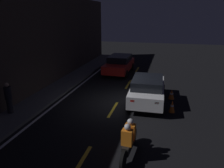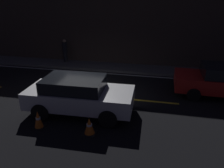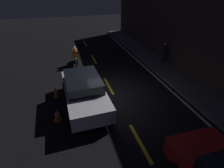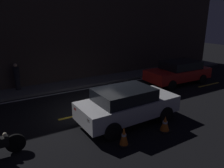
# 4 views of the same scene
# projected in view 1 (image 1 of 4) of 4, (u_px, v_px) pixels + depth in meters

# --- Properties ---
(ground_plane) EXTENTS (56.00, 56.00, 0.00)m
(ground_plane) POSITION_uv_depth(u_px,v_px,m) (117.00, 103.00, 12.48)
(ground_plane) COLOR black
(raised_curb) EXTENTS (28.00, 1.69, 0.14)m
(raised_curb) POSITION_uv_depth(u_px,v_px,m) (48.00, 95.00, 13.50)
(raised_curb) COLOR #4C4C4F
(raised_curb) RESTS_ON ground
(building_front) EXTENTS (28.00, 0.30, 6.15)m
(building_front) POSITION_uv_depth(u_px,v_px,m) (29.00, 45.00, 12.82)
(building_front) COLOR #382D28
(building_front) RESTS_ON ground
(lane_dash_b) EXTENTS (2.00, 0.14, 0.01)m
(lane_dash_b) POSITION_uv_depth(u_px,v_px,m) (81.00, 163.00, 7.41)
(lane_dash_b) COLOR gold
(lane_dash_b) RESTS_ON ground
(lane_dash_c) EXTENTS (2.00, 0.14, 0.01)m
(lane_dash_c) POSITION_uv_depth(u_px,v_px,m) (113.00, 110.00, 11.56)
(lane_dash_c) COLOR gold
(lane_dash_c) RESTS_ON ground
(lane_dash_d) EXTENTS (2.00, 0.14, 0.01)m
(lane_dash_d) POSITION_uv_depth(u_px,v_px,m) (128.00, 84.00, 15.71)
(lane_dash_d) COLOR gold
(lane_dash_d) RESTS_ON ground
(lane_dash_e) EXTENTS (2.00, 0.14, 0.01)m
(lane_dash_e) POSITION_uv_depth(u_px,v_px,m) (137.00, 70.00, 19.86)
(lane_dash_e) COLOR gold
(lane_dash_e) RESTS_ON ground
(lane_solid_kerb) EXTENTS (25.20, 0.14, 0.01)m
(lane_solid_kerb) POSITION_uv_depth(u_px,v_px,m) (65.00, 97.00, 13.26)
(lane_solid_kerb) COLOR silver
(lane_solid_kerb) RESTS_ON ground
(sedan_white) EXTENTS (4.27, 2.02, 1.50)m
(sedan_white) POSITION_uv_depth(u_px,v_px,m) (147.00, 89.00, 12.26)
(sedan_white) COLOR silver
(sedan_white) RESTS_ON ground
(taxi_red) EXTENTS (4.40, 2.04, 1.47)m
(taxi_red) POSITION_uv_depth(u_px,v_px,m) (119.00, 64.00, 18.62)
(taxi_red) COLOR red
(taxi_red) RESTS_ON ground
(motorcycle) EXTENTS (2.18, 0.41, 1.39)m
(motorcycle) POSITION_uv_depth(u_px,v_px,m) (129.00, 140.00, 7.59)
(motorcycle) COLOR black
(motorcycle) RESTS_ON ground
(traffic_cone_near) EXTENTS (0.40, 0.40, 0.67)m
(traffic_cone_near) POSITION_uv_depth(u_px,v_px,m) (172.00, 107.00, 11.11)
(traffic_cone_near) COLOR black
(traffic_cone_near) RESTS_ON ground
(traffic_cone_mid) EXTENTS (0.46, 0.46, 0.62)m
(traffic_cone_mid) POSITION_uv_depth(u_px,v_px,m) (171.00, 94.00, 12.89)
(traffic_cone_mid) COLOR black
(traffic_cone_mid) RESTS_ON ground
(pedestrian) EXTENTS (0.34, 0.34, 1.56)m
(pedestrian) POSITION_uv_depth(u_px,v_px,m) (9.00, 98.00, 10.65)
(pedestrian) COLOR black
(pedestrian) RESTS_ON raised_curb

